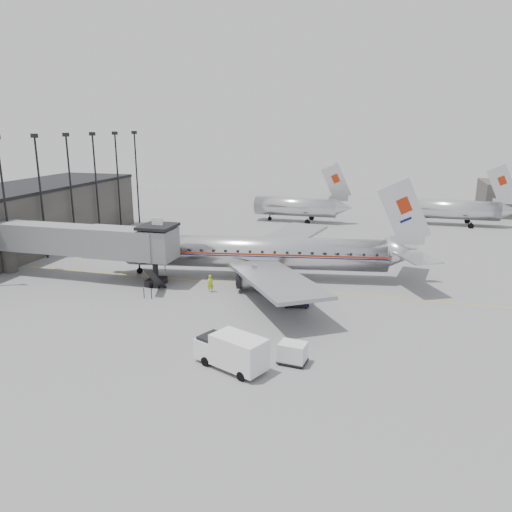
{
  "coord_description": "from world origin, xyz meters",
  "views": [
    {
      "loc": [
        14.03,
        -41.61,
        16.35
      ],
      "look_at": [
        0.86,
        6.16,
        3.2
      ],
      "focal_mm": 35.0,
      "sensor_mm": 36.0,
      "label": 1
    }
  ],
  "objects": [
    {
      "name": "baggage_cart_white",
      "position": [
        8.0,
        -10.0,
        0.82
      ],
      "size": [
        2.11,
        1.7,
        1.53
      ],
      "rotation": [
        0.0,
        0.0,
        -0.12
      ],
      "color": "silver",
      "rests_on": "ground"
    },
    {
      "name": "service_van",
      "position": [
        4.05,
        -11.78,
        1.31
      ],
      "size": [
        5.65,
        3.99,
        2.49
      ],
      "rotation": [
        0.0,
        0.0,
        -0.42
      ],
      "color": "white",
      "rests_on": "ground"
    },
    {
      "name": "ramp_worker",
      "position": [
        -2.98,
        3.0,
        0.88
      ],
      "size": [
        0.77,
        0.73,
        1.77
      ],
      "primitive_type": "imported",
      "rotation": [
        0.0,
        0.0,
        0.66
      ],
      "color": "#AEC417",
      "rests_on": "ground"
    },
    {
      "name": "distant_aircraft_mid",
      "position": [
        24.21,
        46.0,
        2.73
      ],
      "size": [
        16.39,
        3.2,
        10.26
      ],
      "color": "silver",
      "rests_on": "ground"
    },
    {
      "name": "ground",
      "position": [
        0.0,
        0.0,
        0.0
      ],
      "size": [
        160.0,
        160.0,
        0.0
      ],
      "primitive_type": "plane",
      "color": "slate",
      "rests_on": "ground"
    },
    {
      "name": "apron_line",
      "position": [
        3.0,
        6.0,
        0.01
      ],
      "size": [
        60.0,
        0.15,
        0.01
      ],
      "primitive_type": "cube",
      "rotation": [
        0.0,
        0.0,
        1.57
      ],
      "color": "gold",
      "rests_on": "ground"
    },
    {
      "name": "floodlight_masts",
      "position": [
        -27.5,
        13.0,
        8.36
      ],
      "size": [
        0.9,
        42.25,
        15.25
      ],
      "color": "black",
      "rests_on": "ground"
    },
    {
      "name": "distant_aircraft_near",
      "position": [
        -1.79,
        42.0,
        2.73
      ],
      "size": [
        16.39,
        3.2,
        10.26
      ],
      "color": "silver",
      "rests_on": "ground"
    },
    {
      "name": "terminal",
      "position": [
        -34.0,
        10.0,
        4.0
      ],
      "size": [
        12.0,
        46.0,
        8.0
      ],
      "primitive_type": "cube",
      "color": "#3C3936",
      "rests_on": "ground"
    },
    {
      "name": "airliner",
      "position": [
        0.7,
        9.11,
        2.81
      ],
      "size": [
        35.11,
        32.29,
        11.16
      ],
      "rotation": [
        0.0,
        0.0,
        0.16
      ],
      "color": "silver",
      "rests_on": "ground"
    },
    {
      "name": "jet_bridge",
      "position": [
        -16.66,
        3.67,
        4.18
      ],
      "size": [
        21.0,
        6.2,
        7.1
      ],
      "color": "slate",
      "rests_on": "ground"
    },
    {
      "name": "baggage_cart_navy",
      "position": [
        6.0,
        1.48,
        0.99
      ],
      "size": [
        2.7,
        2.28,
        1.86
      ],
      "rotation": [
        0.0,
        0.0,
        0.22
      ],
      "color": "black",
      "rests_on": "ground"
    }
  ]
}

